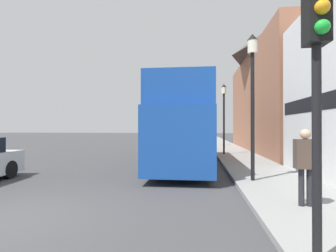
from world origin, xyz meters
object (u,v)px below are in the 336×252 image
at_px(tour_bus, 185,131).
at_px(pedestrian_nearest, 305,160).
at_px(lamp_post_nearest, 252,80).
at_px(lamp_post_second, 224,106).
at_px(traffic_signal, 317,56).
at_px(parked_car_ahead_of_bus, 199,144).
at_px(lamp_post_third, 214,115).

distance_m(tour_bus, pedestrian_nearest, 7.87).
height_order(tour_bus, lamp_post_nearest, lamp_post_nearest).
distance_m(pedestrian_nearest, lamp_post_second, 12.15).
height_order(traffic_signal, lamp_post_second, lamp_post_second).
height_order(parked_car_ahead_of_bus, lamp_post_third, lamp_post_third).
distance_m(lamp_post_nearest, lamp_post_third, 18.02).
distance_m(tour_bus, lamp_post_second, 5.59).
height_order(parked_car_ahead_of_bus, traffic_signal, traffic_signal).
relative_size(tour_bus, lamp_post_second, 2.09).
bearing_deg(lamp_post_nearest, lamp_post_second, 90.54).
distance_m(pedestrian_nearest, traffic_signal, 3.31).
xyz_separation_m(lamp_post_nearest, lamp_post_second, (-0.09, 9.01, -0.14)).
xyz_separation_m(tour_bus, traffic_signal, (2.25, -9.90, 1.14)).
bearing_deg(parked_car_ahead_of_bus, lamp_post_nearest, -80.47).
bearing_deg(parked_car_ahead_of_bus, traffic_signal, -84.08).
bearing_deg(pedestrian_nearest, traffic_signal, -108.32).
relative_size(traffic_signal, lamp_post_third, 0.84).
bearing_deg(tour_bus, lamp_post_third, 80.12).
height_order(parked_car_ahead_of_bus, lamp_post_nearest, lamp_post_nearest).
bearing_deg(tour_bus, traffic_signal, -77.29).
relative_size(tour_bus, lamp_post_third, 2.26).
bearing_deg(lamp_post_second, traffic_signal, -90.85).
xyz_separation_m(traffic_signal, lamp_post_third, (0.13, 23.63, 0.33)).
height_order(pedestrian_nearest, traffic_signal, traffic_signal).
bearing_deg(lamp_post_nearest, parked_car_ahead_of_bus, 98.35).
xyz_separation_m(traffic_signal, lamp_post_second, (0.22, 14.62, 0.55)).
distance_m(traffic_signal, lamp_post_third, 23.63).
distance_m(traffic_signal, lamp_post_nearest, 5.66).
distance_m(parked_car_ahead_of_bus, lamp_post_second, 4.43).
height_order(parked_car_ahead_of_bus, lamp_post_second, lamp_post_second).
height_order(tour_bus, pedestrian_nearest, tour_bus).
relative_size(pedestrian_nearest, lamp_post_nearest, 0.35).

